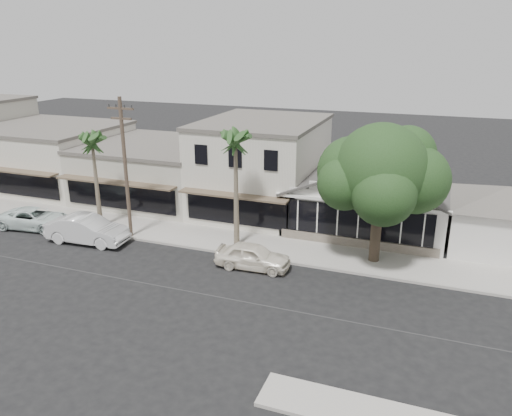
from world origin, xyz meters
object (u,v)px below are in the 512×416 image
at_px(utility_pole, 125,166).
at_px(car_2, 35,219).
at_px(car_1, 87,230).
at_px(shade_tree, 380,172).
at_px(car_0, 253,256).

distance_m(utility_pole, car_2, 8.23).
distance_m(car_1, shade_tree, 18.19).
bearing_deg(shade_tree, car_2, -173.14).
xyz_separation_m(utility_pole, car_0, (8.98, -1.46, -4.07)).
relative_size(utility_pole, car_1, 1.71).
distance_m(utility_pole, car_1, 4.73).
height_order(utility_pole, shade_tree, utility_pole).
distance_m(car_0, car_1, 11.08).
relative_size(car_2, shade_tree, 0.61).
relative_size(car_1, car_2, 1.06).
distance_m(car_1, car_2, 5.07).
relative_size(car_0, car_1, 0.81).
height_order(car_0, shade_tree, shade_tree).
distance_m(utility_pole, shade_tree, 15.31).
bearing_deg(utility_pole, car_0, -9.21).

